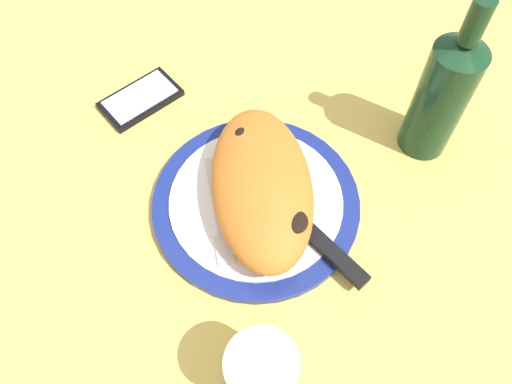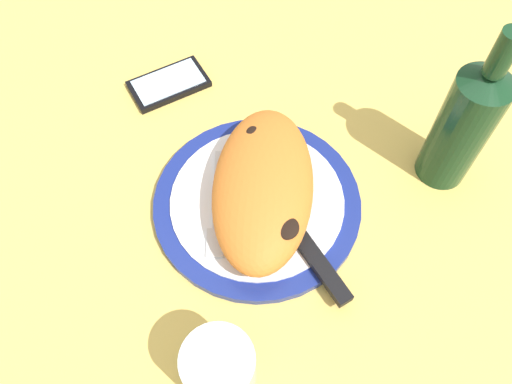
{
  "view_description": "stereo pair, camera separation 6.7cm",
  "coord_description": "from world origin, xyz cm",
  "px_view_note": "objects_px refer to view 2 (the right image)",
  "views": [
    {
      "loc": [
        33.71,
        -6.51,
        61.13
      ],
      "look_at": [
        0.0,
        0.0,
        3.57
      ],
      "focal_mm": 36.0,
      "sensor_mm": 36.0,
      "label": 1
    },
    {
      "loc": [
        34.33,
        0.15,
        61.13
      ],
      "look_at": [
        0.0,
        0.0,
        3.57
      ],
      "focal_mm": 36.0,
      "sensor_mm": 36.0,
      "label": 2
    }
  ],
  "objects_px": {
    "knife": "(307,249)",
    "wine_bottle": "(463,125)",
    "fork": "(215,212)",
    "plate": "(256,203)",
    "smartphone": "(168,84)",
    "water_glass": "(219,372)",
    "calzone": "(262,187)"
  },
  "relations": [
    {
      "from": "knife",
      "to": "wine_bottle",
      "type": "bearing_deg",
      "value": 124.56
    },
    {
      "from": "fork",
      "to": "plate",
      "type": "bearing_deg",
      "value": 110.59
    },
    {
      "from": "fork",
      "to": "knife",
      "type": "height_order",
      "value": "knife"
    },
    {
      "from": "smartphone",
      "to": "water_glass",
      "type": "bearing_deg",
      "value": 12.84
    },
    {
      "from": "calzone",
      "to": "smartphone",
      "type": "height_order",
      "value": "calzone"
    },
    {
      "from": "wine_bottle",
      "to": "calzone",
      "type": "bearing_deg",
      "value": -76.49
    },
    {
      "from": "calzone",
      "to": "smartphone",
      "type": "distance_m",
      "value": 0.27
    },
    {
      "from": "plate",
      "to": "wine_bottle",
      "type": "bearing_deg",
      "value": 103.01
    },
    {
      "from": "smartphone",
      "to": "fork",
      "type": "bearing_deg",
      "value": 20.01
    },
    {
      "from": "fork",
      "to": "knife",
      "type": "distance_m",
      "value": 0.13
    },
    {
      "from": "knife",
      "to": "calzone",
      "type": "bearing_deg",
      "value": -142.38
    },
    {
      "from": "plate",
      "to": "calzone",
      "type": "distance_m",
      "value": 0.04
    },
    {
      "from": "wine_bottle",
      "to": "knife",
      "type": "bearing_deg",
      "value": -55.44
    },
    {
      "from": "plate",
      "to": "calzone",
      "type": "bearing_deg",
      "value": 86.01
    },
    {
      "from": "calzone",
      "to": "fork",
      "type": "relative_size",
      "value": 1.59
    },
    {
      "from": "smartphone",
      "to": "knife",
      "type": "bearing_deg",
      "value": 35.16
    },
    {
      "from": "smartphone",
      "to": "wine_bottle",
      "type": "distance_m",
      "value": 0.44
    },
    {
      "from": "fork",
      "to": "water_glass",
      "type": "distance_m",
      "value": 0.21
    },
    {
      "from": "knife",
      "to": "water_glass",
      "type": "relative_size",
      "value": 2.08
    },
    {
      "from": "calzone",
      "to": "knife",
      "type": "height_order",
      "value": "calzone"
    },
    {
      "from": "knife",
      "to": "wine_bottle",
      "type": "xyz_separation_m",
      "value": [
        -0.13,
        0.19,
        0.08
      ]
    },
    {
      "from": "plate",
      "to": "water_glass",
      "type": "xyz_separation_m",
      "value": [
        0.23,
        -0.04,
        0.04
      ]
    },
    {
      "from": "plate",
      "to": "knife",
      "type": "height_order",
      "value": "knife"
    },
    {
      "from": "calzone",
      "to": "fork",
      "type": "xyz_separation_m",
      "value": [
        0.02,
        -0.06,
        -0.03
      ]
    },
    {
      "from": "calzone",
      "to": "water_glass",
      "type": "bearing_deg",
      "value": -11.47
    },
    {
      "from": "wine_bottle",
      "to": "plate",
      "type": "bearing_deg",
      "value": -76.99
    },
    {
      "from": "fork",
      "to": "smartphone",
      "type": "xyz_separation_m",
      "value": [
        -0.24,
        -0.09,
        -0.01
      ]
    },
    {
      "from": "knife",
      "to": "wine_bottle",
      "type": "distance_m",
      "value": 0.25
    },
    {
      "from": "knife",
      "to": "water_glass",
      "type": "height_order",
      "value": "water_glass"
    },
    {
      "from": "knife",
      "to": "smartphone",
      "type": "bearing_deg",
      "value": -144.84
    },
    {
      "from": "calzone",
      "to": "wine_bottle",
      "type": "height_order",
      "value": "wine_bottle"
    },
    {
      "from": "plate",
      "to": "calzone",
      "type": "height_order",
      "value": "calzone"
    }
  ]
}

